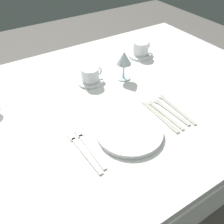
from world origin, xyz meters
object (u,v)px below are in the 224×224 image
object	(u,v)px
spoon_dessert	(166,108)
wine_glass_centre	(124,60)
fork_inner	(82,150)
dinner_knife	(160,117)
fork_outer	(88,146)
coffee_cup_left	(141,48)
spoon_soup	(159,110)
dinner_plate	(129,132)
coffee_cup_right	(90,74)
spoon_tea	(171,105)

from	to	relation	value
spoon_dessert	wine_glass_centre	xyz separation A→B (m)	(-0.02, 0.29, 0.10)
fork_inner	dinner_knife	size ratio (longest dim) A/B	1.01
spoon_dessert	fork_outer	bearing A→B (deg)	-177.46
coffee_cup_left	wine_glass_centre	world-z (taller)	wine_glass_centre
spoon_soup	spoon_dessert	bearing A→B (deg)	-4.35
spoon_soup	fork_outer	bearing A→B (deg)	-176.79
dinner_plate	coffee_cup_right	world-z (taller)	coffee_cup_right
fork_outer	coffee_cup_left	world-z (taller)	coffee_cup_left
fork_outer	dinner_knife	size ratio (longest dim) A/B	0.97
fork_inner	spoon_tea	world-z (taller)	spoon_tea
fork_inner	fork_outer	bearing A→B (deg)	10.14
dinner_plate	fork_inner	bearing A→B (deg)	173.99
fork_inner	dinner_knife	distance (m)	0.34
spoon_tea	coffee_cup_right	xyz separation A→B (m)	(-0.20, 0.34, 0.04)
spoon_tea	wine_glass_centre	size ratio (longest dim) A/B	1.66
dinner_knife	fork_inner	bearing A→B (deg)	178.21
spoon_soup	coffee_cup_right	world-z (taller)	coffee_cup_right
spoon_soup	spoon_tea	world-z (taller)	same
coffee_cup_right	fork_inner	bearing A→B (deg)	-122.63
fork_inner	spoon_tea	bearing A→B (deg)	3.28
fork_inner	spoon_tea	distance (m)	0.43
fork_inner	dinner_knife	world-z (taller)	same
fork_outer	spoon_soup	size ratio (longest dim) A/B	0.96
fork_outer	coffee_cup_left	bearing A→B (deg)	38.14
fork_outer	wine_glass_centre	distance (m)	0.48
dinner_knife	spoon_tea	xyz separation A→B (m)	(0.09, 0.04, -0.00)
coffee_cup_right	coffee_cup_left	bearing A→B (deg)	13.91
coffee_cup_left	coffee_cup_right	world-z (taller)	coffee_cup_left
fork_inner	spoon_dessert	bearing A→B (deg)	3.04
spoon_tea	wine_glass_centre	xyz separation A→B (m)	(-0.05, 0.28, 0.10)
dinner_plate	dinner_knife	distance (m)	0.16
dinner_plate	wine_glass_centre	size ratio (longest dim) A/B	1.76
spoon_tea	coffee_cup_left	xyz separation A→B (m)	(0.16, 0.43, 0.04)
dinner_knife	coffee_cup_right	size ratio (longest dim) A/B	2.07
dinner_knife	coffee_cup_right	world-z (taller)	coffee_cup_right
fork_outer	spoon_soup	world-z (taller)	spoon_soup
dinner_plate	fork_outer	distance (m)	0.16
fork_outer	fork_inner	distance (m)	0.03
dinner_knife	spoon_dessert	distance (m)	0.06
spoon_tea	coffee_cup_left	size ratio (longest dim) A/B	2.18
spoon_tea	wine_glass_centre	distance (m)	0.30
dinner_knife	spoon_soup	world-z (taller)	spoon_soup
spoon_soup	spoon_dessert	world-z (taller)	same
dinner_plate	wine_glass_centre	world-z (taller)	wine_glass_centre
fork_inner	spoon_soup	size ratio (longest dim) A/B	1.01
fork_outer	spoon_dessert	size ratio (longest dim) A/B	1.02
wine_glass_centre	spoon_tea	bearing A→B (deg)	-80.04
fork_inner	spoon_tea	xyz separation A→B (m)	(0.43, 0.02, -0.00)
spoon_dessert	coffee_cup_right	world-z (taller)	coffee_cup_right
dinner_plate	wine_glass_centre	xyz separation A→B (m)	(0.20, 0.33, 0.09)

